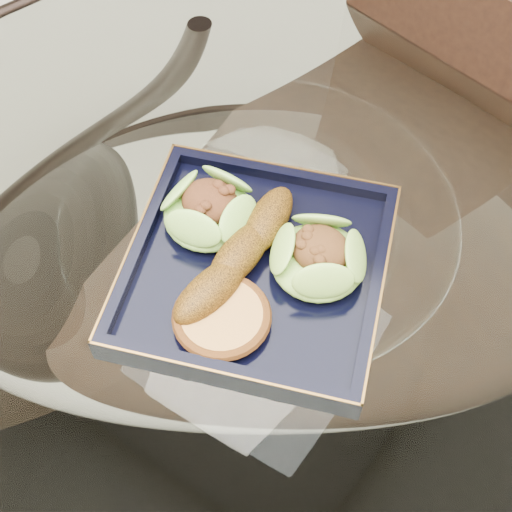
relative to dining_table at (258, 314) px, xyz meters
The scene contains 8 objects.
ground 0.60m from the dining_table, 26.57° to the left, with size 4.00×4.00×0.00m, color beige.
dining_table is the anchor object (origin of this frame).
dining_chair 0.32m from the dining_table, 83.92° to the left, with size 0.46×0.46×0.89m.
navy_plate 0.18m from the dining_table, 60.83° to the right, with size 0.27×0.27×0.02m, color black.
lettuce_wrap_left 0.21m from the dining_table, 161.85° to the right, with size 0.10×0.10×0.04m, color #548C28.
lettuce_wrap_right 0.22m from the dining_table, ahead, with size 0.10×0.10×0.04m, color #6AA12E.
roasted_plantain 0.21m from the dining_table, 82.01° to the right, with size 0.19×0.04×0.04m, color #663D0A.
crumb_patty 0.23m from the dining_table, 75.44° to the right, with size 0.09×0.09×0.02m, color #CB8443.
Camera 1 is at (0.25, -0.39, 1.41)m, focal length 50.00 mm.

